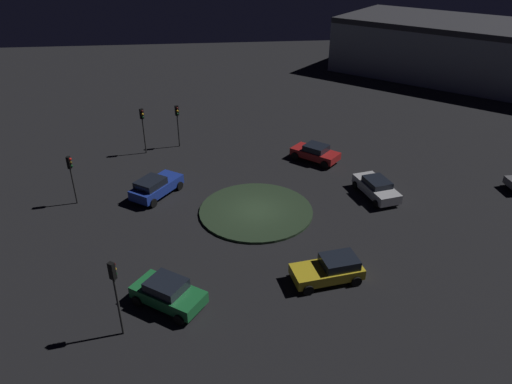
% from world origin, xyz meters
% --- Properties ---
extents(ground_plane, '(115.15, 115.15, 0.00)m').
position_xyz_m(ground_plane, '(0.00, 0.00, 0.00)').
color(ground_plane, black).
extents(roundabout_island, '(8.10, 8.10, 0.17)m').
position_xyz_m(roundabout_island, '(0.00, 0.00, 0.09)').
color(roundabout_island, '#263823').
rests_on(roundabout_island, ground_plane).
extents(car_red, '(4.23, 4.12, 1.46)m').
position_xyz_m(car_red, '(-6.04, -8.00, 0.76)').
color(car_red, red).
rests_on(car_red, ground_plane).
extents(car_green, '(4.28, 3.81, 1.52)m').
position_xyz_m(car_green, '(5.70, 8.98, 0.78)').
color(car_green, '#1E7238').
rests_on(car_green, ground_plane).
extents(car_silver, '(2.71, 4.55, 1.42)m').
position_xyz_m(car_silver, '(-9.24, -1.33, 0.74)').
color(car_silver, silver).
rests_on(car_silver, ground_plane).
extents(car_yellow, '(4.24, 2.54, 1.46)m').
position_xyz_m(car_yellow, '(-3.39, 7.92, 0.76)').
color(car_yellow, gold).
rests_on(car_yellow, ground_plane).
extents(car_blue, '(3.98, 4.51, 1.58)m').
position_xyz_m(car_blue, '(7.25, -3.14, 0.82)').
color(car_blue, '#1E38A5').
rests_on(car_blue, ground_plane).
extents(traffic_light_southeast, '(0.36, 0.39, 3.92)m').
position_xyz_m(traffic_light_southeast, '(5.79, -12.41, 2.80)').
color(traffic_light_southeast, '#2D2D2D').
rests_on(traffic_light_southeast, ground_plane).
extents(traffic_light_northeast, '(0.37, 0.39, 4.40)m').
position_xyz_m(traffic_light_northeast, '(7.86, 10.90, 3.12)').
color(traffic_light_northeast, '#2D2D2D').
rests_on(traffic_light_northeast, ground_plane).
extents(traffic_light_southeast_near, '(0.37, 0.39, 4.15)m').
position_xyz_m(traffic_light_southeast_near, '(8.73, -11.22, 2.95)').
color(traffic_light_southeast_near, '#2D2D2D').
rests_on(traffic_light_southeast_near, ground_plane).
extents(traffic_light_east, '(0.38, 0.34, 3.76)m').
position_xyz_m(traffic_light_east, '(12.96, -2.67, 2.69)').
color(traffic_light_east, '#2D2D2D').
rests_on(traffic_light_east, ground_plane).
extents(store_building, '(33.25, 32.31, 7.21)m').
position_xyz_m(store_building, '(-30.91, -32.13, 3.60)').
color(store_building, '#8C939E').
rests_on(store_building, ground_plane).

